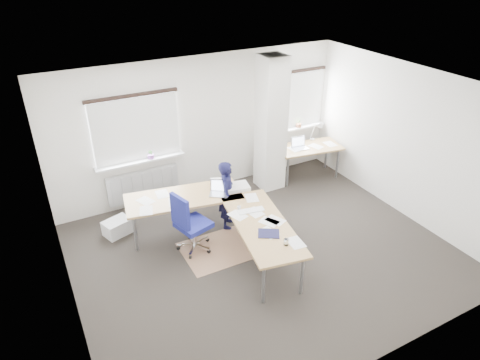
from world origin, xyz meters
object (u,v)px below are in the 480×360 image
desk_main (223,210)px  desk_side (309,148)px  person (227,195)px  task_chair (192,234)px

desk_main → desk_side: (2.74, 1.36, -0.01)m
desk_main → person: person is taller
person → desk_main: bearing=178.4°
desk_side → person: (-2.42, -0.87, -0.04)m
desk_side → task_chair: desk_side is taller
task_chair → desk_main: bearing=-27.4°
desk_side → task_chair: size_ratio=1.32×
desk_side → person: size_ratio=1.15×
task_chair → person: person is taller
desk_side → person: person is taller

